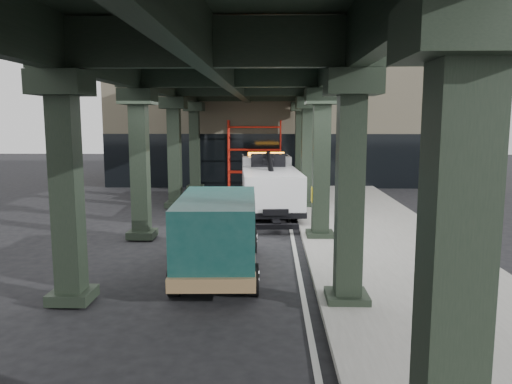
# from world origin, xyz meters

# --- Properties ---
(ground) EXTENTS (90.00, 90.00, 0.00)m
(ground) POSITION_xyz_m (0.00, 0.00, 0.00)
(ground) COLOR black
(ground) RESTS_ON ground
(sidewalk) EXTENTS (5.00, 40.00, 0.15)m
(sidewalk) POSITION_xyz_m (4.50, 2.00, 0.07)
(sidewalk) COLOR gray
(sidewalk) RESTS_ON ground
(lane_stripe) EXTENTS (0.12, 38.00, 0.01)m
(lane_stripe) POSITION_xyz_m (1.70, 2.00, 0.01)
(lane_stripe) COLOR silver
(lane_stripe) RESTS_ON ground
(viaduct) EXTENTS (7.40, 32.00, 6.40)m
(viaduct) POSITION_xyz_m (-0.40, 2.00, 5.46)
(viaduct) COLOR black
(viaduct) RESTS_ON ground
(building) EXTENTS (22.00, 10.00, 8.00)m
(building) POSITION_xyz_m (2.00, 20.00, 4.00)
(building) COLOR #C6B793
(building) RESTS_ON ground
(scaffolding) EXTENTS (3.08, 0.88, 4.00)m
(scaffolding) POSITION_xyz_m (0.00, 14.64, 2.11)
(scaffolding) COLOR red
(scaffolding) RESTS_ON ground
(tow_truck) EXTENTS (2.82, 8.14, 2.63)m
(tow_truck) POSITION_xyz_m (0.85, 7.49, 1.28)
(tow_truck) COLOR black
(tow_truck) RESTS_ON ground
(towed_van) EXTENTS (2.25, 5.22, 2.09)m
(towed_van) POSITION_xyz_m (-0.41, -1.80, 1.12)
(towed_van) COLOR #103936
(towed_van) RESTS_ON ground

